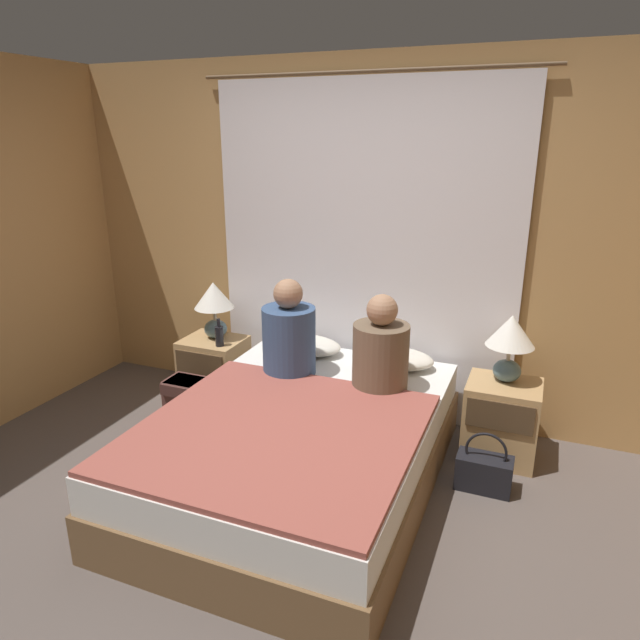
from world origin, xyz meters
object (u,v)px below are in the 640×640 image
bed (300,448)px  person_right_in_bed (381,351)px  lamp_right (510,338)px  person_left_in_bed (289,336)px  pillow_right (394,358)px  handbag_on_floor (484,471)px  lamp_left (214,302)px  backpack_on_floor (189,400)px  nightstand_right (501,420)px  pillow_left (305,345)px  nightstand_left (214,370)px  beer_bottle_on_left_stand (219,335)px

bed → person_right_in_bed: bearing=54.2°
lamp_right → person_left_in_bed: person_left_in_bed is taller
person_left_in_bed → person_right_in_bed: size_ratio=1.06×
pillow_right → handbag_on_floor: bearing=-34.8°
lamp_left → person_left_in_bed: (0.78, -0.35, -0.05)m
bed → backpack_on_floor: bearing=161.2°
lamp_right → pillow_right: size_ratio=0.81×
nightstand_right → person_left_in_bed: size_ratio=0.80×
person_left_in_bed → backpack_on_floor: size_ratio=1.79×
bed → pillow_left: size_ratio=3.86×
nightstand_left → person_right_in_bed: size_ratio=0.85×
backpack_on_floor → person_left_in_bed: bearing=9.4°
lamp_right → beer_bottle_on_left_stand: size_ratio=2.08×
bed → person_right_in_bed: (0.34, 0.47, 0.49)m
pillow_left → backpack_on_floor: size_ratio=1.51×
backpack_on_floor → handbag_on_floor: 2.03m
nightstand_left → pillow_right: size_ratio=0.95×
nightstand_right → person_right_in_bed: (-0.72, -0.30, 0.47)m
nightstand_left → person_right_in_bed: 1.50m
pillow_right → person_left_in_bed: person_left_in_bed is taller
pillow_right → person_right_in_bed: bearing=-88.9°
pillow_right → beer_bottle_on_left_stand: 1.28m
nightstand_left → lamp_left: lamp_left is taller
nightstand_right → pillow_right: (-0.73, 0.07, 0.29)m
pillow_left → handbag_on_floor: pillow_left is taller
bed → pillow_left: pillow_left is taller
beer_bottle_on_left_stand → lamp_left: bearing=130.0°
pillow_right → person_right_in_bed: person_right_in_bed is taller
nightstand_left → backpack_on_floor: nightstand_left is taller
pillow_right → person_left_in_bed: bearing=-149.0°
beer_bottle_on_left_stand → backpack_on_floor: (-0.08, -0.32, -0.39)m
lamp_right → pillow_left: bearing=179.2°
lamp_left → nightstand_right: bearing=-1.4°
lamp_left → backpack_on_floor: (0.04, -0.47, -0.59)m
bed → person_left_in_bed: 0.74m
nightstand_right → pillow_left: 1.42m
nightstand_right → lamp_right: 0.54m
person_right_in_bed → backpack_on_floor: person_right_in_bed is taller
beer_bottle_on_left_stand → backpack_on_floor: bearing=-103.3°
nightstand_right → pillow_left: bearing=177.1°
pillow_left → pillow_right: bearing=0.0°
person_right_in_bed → handbag_on_floor: size_ratio=1.64×
pillow_right → handbag_on_floor: 0.94m
person_right_in_bed → beer_bottle_on_left_stand: 1.30m
nightstand_right → nightstand_left: bearing=180.0°
nightstand_right → handbag_on_floor: nightstand_right is taller
pillow_right → backpack_on_floor: 1.47m
nightstand_left → backpack_on_floor: bearing=-83.9°
handbag_on_floor → pillow_right: bearing=145.2°
bed → nightstand_right: (1.06, 0.76, 0.02)m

